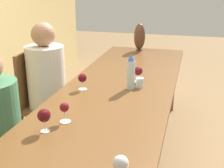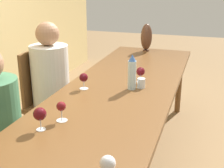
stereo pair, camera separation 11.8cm
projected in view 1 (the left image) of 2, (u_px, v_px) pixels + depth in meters
name	position (u px, v px, depth m)	size (l,w,h in m)	color
dining_table	(118.00, 96.00, 2.59)	(3.12, 0.90, 0.78)	brown
water_bottle	(131.00, 72.00, 2.52)	(0.07, 0.07, 0.29)	#ADCCD6
water_tumbler	(140.00, 83.00, 2.58)	(0.06, 0.06, 0.08)	silver
vase	(140.00, 37.00, 3.81)	(0.14, 0.14, 0.33)	#4C2D1E
wine_glass_0	(82.00, 78.00, 2.52)	(0.07, 0.07, 0.13)	silver
wine_glass_1	(121.00, 164.00, 1.36)	(0.07, 0.07, 0.14)	silver
wine_glass_2	(64.00, 108.00, 1.95)	(0.07, 0.07, 0.13)	silver
wine_glass_3	(138.00, 71.00, 2.70)	(0.08, 0.08, 0.13)	silver
wine_glass_4	(44.00, 116.00, 1.82)	(0.08, 0.08, 0.14)	silver
chair_far	(41.00, 99.00, 3.08)	(0.44, 0.44, 0.97)	brown
person_far	(48.00, 84.00, 3.01)	(0.36, 0.36, 1.26)	#2D2D38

